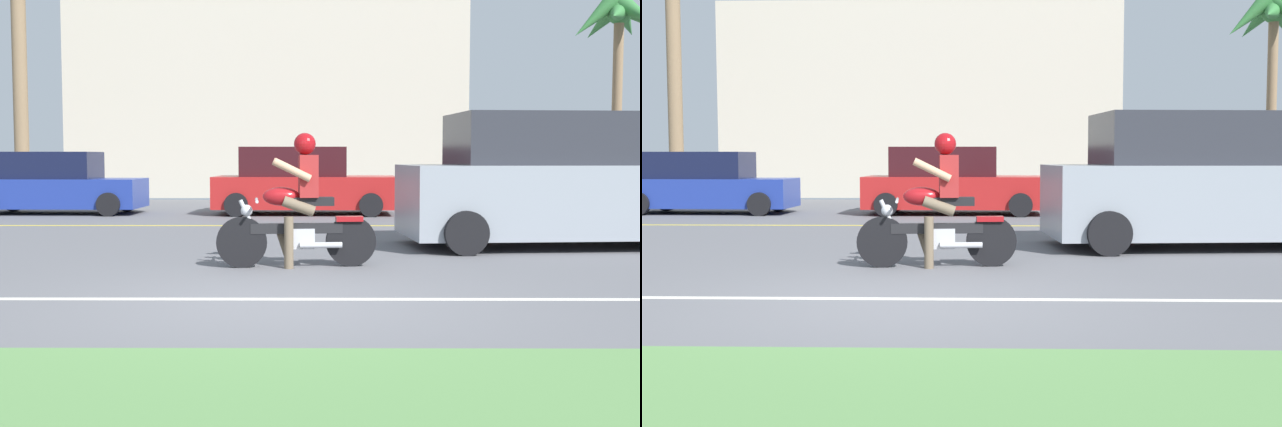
{
  "view_description": "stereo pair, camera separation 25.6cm",
  "coord_description": "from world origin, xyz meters",
  "views": [
    {
      "loc": [
        0.47,
        -7.71,
        1.41
      ],
      "look_at": [
        0.4,
        3.23,
        0.62
      ],
      "focal_mm": 44.61,
      "sensor_mm": 36.0,
      "label": 1
    },
    {
      "loc": [
        0.72,
        -7.71,
        1.41
      ],
      "look_at": [
        0.4,
        3.23,
        0.62
      ],
      "focal_mm": 44.61,
      "sensor_mm": 36.0,
      "label": 2
    }
  ],
  "objects": [
    {
      "name": "ground",
      "position": [
        0.0,
        3.0,
        -0.02
      ],
      "size": [
        56.0,
        30.0,
        0.04
      ],
      "primitive_type": "cube",
      "color": "slate"
    },
    {
      "name": "lane_line_near",
      "position": [
        0.0,
        0.04,
        0.0
      ],
      "size": [
        50.4,
        0.12,
        0.01
      ],
      "primitive_type": "cube",
      "color": "silver",
      "rests_on": "ground"
    },
    {
      "name": "lane_line_far",
      "position": [
        0.0,
        8.36,
        0.0
      ],
      "size": [
        50.4,
        0.12,
        0.01
      ],
      "primitive_type": "cube",
      "color": "yellow",
      "rests_on": "ground"
    },
    {
      "name": "motorcyclist",
      "position": [
        0.13,
        2.36,
        0.72
      ],
      "size": [
        2.04,
        0.67,
        1.71
      ],
      "color": "black",
      "rests_on": "ground"
    },
    {
      "name": "suv_nearby",
      "position": [
        4.14,
        4.7,
        1.0
      ],
      "size": [
        5.08,
        2.59,
        2.07
      ],
      "color": "#8C939E",
      "rests_on": "ground"
    },
    {
      "name": "parked_car_0",
      "position": [
        -6.14,
        11.73,
        0.71
      ],
      "size": [
        4.12,
        1.87,
        1.52
      ],
      "color": "navy",
      "rests_on": "ground"
    },
    {
      "name": "parked_car_1",
      "position": [
        -0.09,
        11.66,
        0.76
      ],
      "size": [
        4.41,
        2.09,
        1.63
      ],
      "color": "#AD1E1E",
      "rests_on": "ground"
    },
    {
      "name": "parked_car_2",
      "position": [
        5.89,
        12.48,
        0.68
      ],
      "size": [
        3.99,
        2.22,
        1.45
      ],
      "color": "beige",
      "rests_on": "ground"
    },
    {
      "name": "palm_tree_1",
      "position": [
        9.04,
        15.71,
        5.14
      ],
      "size": [
        3.09,
        3.08,
        6.17
      ],
      "color": "#846B4C",
      "rests_on": "ground"
    },
    {
      "name": "building_far",
      "position": [
        -1.51,
        21.0,
        3.3
      ],
      "size": [
        13.61,
        4.0,
        6.6
      ],
      "primitive_type": "cube",
      "color": "beige",
      "rests_on": "ground"
    }
  ]
}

